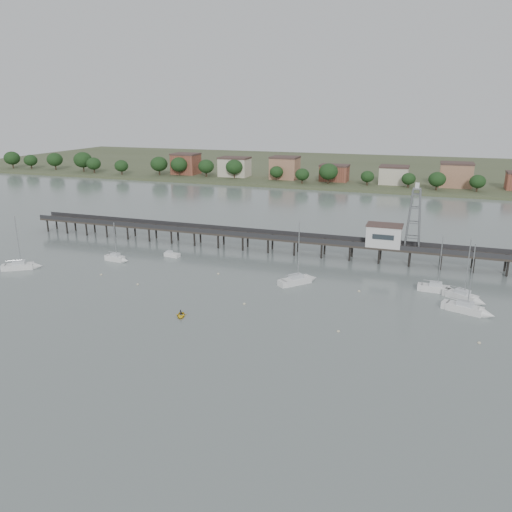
{
  "coord_description": "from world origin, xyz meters",
  "views": [
    {
      "loc": [
        34.04,
        -58.99,
        36.22
      ],
      "look_at": [
        -1.14,
        42.0,
        4.0
      ],
      "focal_mm": 35.0,
      "sensor_mm": 36.0,
      "label": 1
    }
  ],
  "objects_px": {
    "sailboat_e": "(468,298)",
    "sailboat_d": "(472,310)",
    "lattice_tower": "(414,219)",
    "yellow_dinghy": "(181,317)",
    "sailboat_b": "(118,259)",
    "sailboat_a": "(25,266)",
    "pier": "(283,238)",
    "sailboat_f": "(441,289)",
    "white_tender": "(172,255)",
    "sailboat_c": "(302,280)"
  },
  "relations": [
    {
      "from": "sailboat_e",
      "to": "sailboat_c",
      "type": "bearing_deg",
      "value": -148.43
    },
    {
      "from": "lattice_tower",
      "to": "sailboat_e",
      "type": "height_order",
      "value": "lattice_tower"
    },
    {
      "from": "pier",
      "to": "sailboat_f",
      "type": "xyz_separation_m",
      "value": [
        38.29,
        -17.2,
        -3.15
      ]
    },
    {
      "from": "sailboat_b",
      "to": "sailboat_a",
      "type": "relative_size",
      "value": 0.75
    },
    {
      "from": "sailboat_e",
      "to": "white_tender",
      "type": "xyz_separation_m",
      "value": [
        -68.45,
        7.79,
        -0.16
      ]
    },
    {
      "from": "pier",
      "to": "sailboat_f",
      "type": "distance_m",
      "value": 42.09
    },
    {
      "from": "sailboat_d",
      "to": "yellow_dinghy",
      "type": "relative_size",
      "value": 4.81
    },
    {
      "from": "pier",
      "to": "yellow_dinghy",
      "type": "height_order",
      "value": "pier"
    },
    {
      "from": "sailboat_b",
      "to": "sailboat_d",
      "type": "distance_m",
      "value": 79.5
    },
    {
      "from": "sailboat_d",
      "to": "sailboat_f",
      "type": "distance_m",
      "value": 11.06
    },
    {
      "from": "sailboat_a",
      "to": "sailboat_c",
      "type": "height_order",
      "value": "sailboat_c"
    },
    {
      "from": "pier",
      "to": "sailboat_c",
      "type": "xyz_separation_m",
      "value": [
        10.2,
        -20.93,
        -3.16
      ]
    },
    {
      "from": "sailboat_c",
      "to": "sailboat_a",
      "type": "bearing_deg",
      "value": 141.21
    },
    {
      "from": "sailboat_b",
      "to": "sailboat_a",
      "type": "xyz_separation_m",
      "value": [
        -16.99,
        -12.03,
        -0.02
      ]
    },
    {
      "from": "lattice_tower",
      "to": "sailboat_b",
      "type": "bearing_deg",
      "value": -162.81
    },
    {
      "from": "pier",
      "to": "white_tender",
      "type": "distance_m",
      "value": 28.59
    },
    {
      "from": "sailboat_b",
      "to": "lattice_tower",
      "type": "bearing_deg",
      "value": 21.46
    },
    {
      "from": "sailboat_e",
      "to": "yellow_dinghy",
      "type": "relative_size",
      "value": 4.47
    },
    {
      "from": "sailboat_b",
      "to": "yellow_dinghy",
      "type": "height_order",
      "value": "sailboat_b"
    },
    {
      "from": "white_tender",
      "to": "sailboat_c",
      "type": "bearing_deg",
      "value": -3.43
    },
    {
      "from": "sailboat_d",
      "to": "pier",
      "type": "bearing_deg",
      "value": 166.76
    },
    {
      "from": "sailboat_d",
      "to": "sailboat_f",
      "type": "relative_size",
      "value": 1.14
    },
    {
      "from": "lattice_tower",
      "to": "sailboat_d",
      "type": "relative_size",
      "value": 1.12
    },
    {
      "from": "pier",
      "to": "sailboat_c",
      "type": "height_order",
      "value": "sailboat_c"
    },
    {
      "from": "sailboat_e",
      "to": "sailboat_f",
      "type": "distance_m",
      "value": 5.97
    },
    {
      "from": "sailboat_e",
      "to": "sailboat_b",
      "type": "bearing_deg",
      "value": -148.81
    },
    {
      "from": "sailboat_c",
      "to": "yellow_dinghy",
      "type": "relative_size",
      "value": 4.9
    },
    {
      "from": "pier",
      "to": "lattice_tower",
      "type": "distance_m",
      "value": 32.34
    },
    {
      "from": "pier",
      "to": "yellow_dinghy",
      "type": "distance_m",
      "value": 46.07
    },
    {
      "from": "sailboat_f",
      "to": "yellow_dinghy",
      "type": "bearing_deg",
      "value": -145.22
    },
    {
      "from": "white_tender",
      "to": "yellow_dinghy",
      "type": "height_order",
      "value": "yellow_dinghy"
    },
    {
      "from": "sailboat_b",
      "to": "sailboat_e",
      "type": "xyz_separation_m",
      "value": [
        78.8,
        0.09,
        -0.02
      ]
    },
    {
      "from": "sailboat_b",
      "to": "yellow_dinghy",
      "type": "relative_size",
      "value": 3.48
    },
    {
      "from": "lattice_tower",
      "to": "yellow_dinghy",
      "type": "relative_size",
      "value": 5.39
    },
    {
      "from": "sailboat_c",
      "to": "yellow_dinghy",
      "type": "height_order",
      "value": "sailboat_c"
    },
    {
      "from": "sailboat_f",
      "to": "sailboat_d",
      "type": "bearing_deg",
      "value": -59.18
    },
    {
      "from": "sailboat_d",
      "to": "sailboat_a",
      "type": "xyz_separation_m",
      "value": [
        -96.25,
        -5.91,
        0.0
      ]
    },
    {
      "from": "lattice_tower",
      "to": "white_tender",
      "type": "bearing_deg",
      "value": -167.21
    },
    {
      "from": "sailboat_c",
      "to": "white_tender",
      "type": "bearing_deg",
      "value": 117.75
    },
    {
      "from": "sailboat_e",
      "to": "sailboat_d",
      "type": "distance_m",
      "value": 6.23
    },
    {
      "from": "sailboat_e",
      "to": "sailboat_d",
      "type": "bearing_deg",
      "value": -54.6
    },
    {
      "from": "lattice_tower",
      "to": "pier",
      "type": "bearing_deg",
      "value": -180.0
    },
    {
      "from": "sailboat_e",
      "to": "sailboat_f",
      "type": "xyz_separation_m",
      "value": [
        -4.85,
        3.48,
        0.0
      ]
    },
    {
      "from": "white_tender",
      "to": "sailboat_d",
      "type": "bearing_deg",
      "value": -2.15
    },
    {
      "from": "sailboat_d",
      "to": "sailboat_a",
      "type": "relative_size",
      "value": 1.04
    },
    {
      "from": "sailboat_d",
      "to": "sailboat_c",
      "type": "relative_size",
      "value": 0.98
    },
    {
      "from": "pier",
      "to": "sailboat_a",
      "type": "relative_size",
      "value": 11.28
    },
    {
      "from": "pier",
      "to": "white_tender",
      "type": "xyz_separation_m",
      "value": [
        -25.3,
        -12.89,
        -3.31
      ]
    },
    {
      "from": "sailboat_d",
      "to": "white_tender",
      "type": "distance_m",
      "value": 70.32
    },
    {
      "from": "lattice_tower",
      "to": "sailboat_e",
      "type": "bearing_deg",
      "value": -60.62
    }
  ]
}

